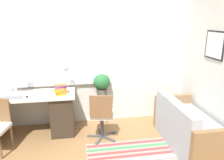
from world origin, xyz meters
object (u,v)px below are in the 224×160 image
plant_stand (102,100)px  office_chair_swivel (102,115)px  desk_lamp (66,72)px  potted_plant (102,83)px  mouse (27,97)px  monitor (15,80)px  keyboard (11,98)px  book_stack (60,89)px  couch_loveseat (188,129)px

plant_stand → office_chair_swivel: bearing=-97.3°
desk_lamp → potted_plant: size_ratio=1.12×
office_chair_swivel → potted_plant: size_ratio=2.03×
mouse → office_chair_swivel: size_ratio=0.08×
monitor → potted_plant: size_ratio=1.07×
keyboard → desk_lamp: (0.92, 0.24, 0.34)m
office_chair_swivel → book_stack: bearing=-12.4°
mouse → book_stack: book_stack is taller
book_stack → potted_plant: (0.76, 0.29, -0.02)m
desk_lamp → couch_loveseat: bearing=-24.8°
potted_plant → book_stack: bearing=-158.9°
plant_stand → keyboard: bearing=-168.0°
office_chair_swivel → couch_loveseat: office_chair_swivel is taller
book_stack → plant_stand: (0.76, 0.29, -0.37)m
desk_lamp → plant_stand: desk_lamp is taller
desk_lamp → couch_loveseat: 2.32m
book_stack → office_chair_swivel: bearing=-24.1°
monitor → book_stack: bearing=-16.1°
monitor → office_chair_swivel: 1.67m
monitor → couch_loveseat: (2.87, -0.94, -0.72)m
monitor → couch_loveseat: bearing=-18.2°
desk_lamp → potted_plant: bearing=8.0°
monitor → plant_stand: monitor is taller
office_chair_swivel → keyboard: bearing=1.8°
monitor → plant_stand: (1.56, 0.06, -0.51)m
desk_lamp → potted_plant: (0.66, 0.09, -0.27)m
desk_lamp → couch_loveseat: desk_lamp is taller
plant_stand → potted_plant: bearing=-135.0°
keyboard → desk_lamp: desk_lamp is taller
monitor → book_stack: (0.80, -0.23, -0.14)m
office_chair_swivel → monitor: bearing=-8.1°
book_stack → potted_plant: size_ratio=0.56×
mouse → book_stack: 0.57m
mouse → couch_loveseat: (2.63, -0.65, -0.49)m
monitor → desk_lamp: (0.90, -0.03, 0.11)m
mouse → potted_plant: size_ratio=0.16×
keyboard → office_chair_swivel: bearing=-9.9°
couch_loveseat → potted_plant: 1.74m
keyboard → book_stack: size_ratio=1.60×
book_stack → office_chair_swivel: book_stack is taller
couch_loveseat → keyboard: bearing=77.0°
keyboard → monitor: bearing=85.1°
book_stack → couch_loveseat: (2.07, -0.71, -0.58)m
book_stack → potted_plant: 0.82m
desk_lamp → mouse: bearing=-158.6°
mouse → desk_lamp: size_ratio=0.14×
monitor → office_chair_swivel: size_ratio=0.53×
couch_loveseat → potted_plant: size_ratio=3.44×
desk_lamp → plant_stand: 0.91m
book_stack → keyboard: bearing=-177.0°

